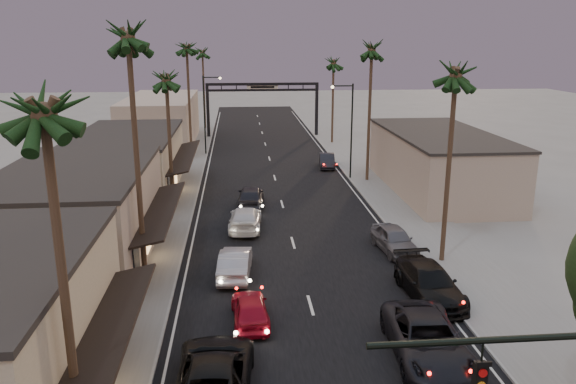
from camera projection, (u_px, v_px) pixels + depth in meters
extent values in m
plane|color=slate|center=(279.00, 194.00, 48.41)|extent=(200.00, 200.00, 0.00)
cube|color=black|center=(275.00, 180.00, 53.22)|extent=(14.00, 120.00, 0.02)
cube|color=slate|center=(181.00, 166.00, 59.10)|extent=(5.00, 92.00, 0.12)
cube|color=slate|center=(358.00, 162.00, 60.75)|extent=(5.00, 92.00, 0.12)
cube|color=gray|center=(78.00, 218.00, 33.11)|extent=(8.00, 14.00, 5.50)
cube|color=tan|center=(128.00, 164.00, 48.55)|extent=(8.00, 16.00, 5.00)
cube|color=gray|center=(161.00, 121.00, 70.51)|extent=(8.00, 20.00, 6.00)
cube|color=gray|center=(439.00, 163.00, 48.97)|extent=(8.00, 18.00, 5.00)
cylinder|color=black|center=(553.00, 337.00, 12.38)|extent=(8.40, 0.16, 0.16)
cube|color=black|center=(479.00, 382.00, 12.52)|extent=(0.28, 0.22, 1.00)
cube|color=black|center=(208.00, 111.00, 75.67)|extent=(0.40, 0.40, 7.00)
cube|color=black|center=(317.00, 110.00, 76.95)|extent=(0.40, 0.40, 7.00)
cube|color=black|center=(262.00, 84.00, 75.36)|extent=(15.20, 0.35, 0.35)
cube|color=black|center=(263.00, 90.00, 75.57)|extent=(15.20, 0.30, 0.30)
cube|color=beige|center=(262.00, 87.00, 75.45)|extent=(4.20, 0.12, 1.00)
cylinder|color=black|center=(352.00, 132.00, 52.65)|extent=(0.16, 0.16, 9.00)
cylinder|color=black|center=(342.00, 86.00, 51.43)|extent=(2.00, 0.12, 0.12)
sphere|color=#FFD899|center=(332.00, 87.00, 51.38)|extent=(0.30, 0.30, 0.30)
cylinder|color=black|center=(204.00, 116.00, 63.90)|extent=(0.16, 0.16, 9.00)
cylinder|color=black|center=(212.00, 77.00, 62.85)|extent=(2.00, 0.12, 0.12)
sphere|color=#FFD899|center=(220.00, 78.00, 62.95)|extent=(0.30, 0.30, 0.30)
cylinder|color=#38281C|center=(65.00, 302.00, 16.44)|extent=(0.28, 0.28, 11.00)
sphere|color=black|center=(41.00, 92.00, 14.83)|extent=(3.20, 3.20, 3.20)
cylinder|color=#38281C|center=(138.00, 170.00, 28.66)|extent=(0.28, 0.28, 13.00)
sphere|color=black|center=(127.00, 25.00, 26.79)|extent=(3.20, 3.20, 3.20)
cylinder|color=#38281C|center=(170.00, 148.00, 42.51)|extent=(0.28, 0.28, 10.00)
sphere|color=black|center=(166.00, 72.00, 41.03)|extent=(3.20, 3.20, 3.20)
cylinder|color=#38281C|center=(189.00, 106.00, 60.50)|extent=(0.28, 0.28, 12.00)
sphere|color=black|center=(186.00, 42.00, 58.76)|extent=(3.20, 3.20, 3.20)
cylinder|color=#38281C|center=(448.00, 173.00, 32.34)|extent=(0.28, 0.28, 11.00)
sphere|color=black|center=(457.00, 65.00, 30.73)|extent=(3.20, 3.20, 3.20)
cylinder|color=#38281C|center=(369.00, 117.00, 51.42)|extent=(0.28, 0.28, 12.00)
sphere|color=black|center=(372.00, 43.00, 49.68)|extent=(3.20, 3.20, 3.20)
cylinder|color=#38281C|center=(333.00, 104.00, 70.90)|extent=(0.28, 0.28, 10.00)
sphere|color=black|center=(334.00, 59.00, 69.42)|extent=(3.20, 3.20, 3.20)
cylinder|color=#38281C|center=(204.00, 91.00, 82.75)|extent=(0.28, 0.28, 11.00)
sphere|color=black|center=(202.00, 49.00, 81.14)|extent=(3.20, 3.20, 3.20)
imported|color=maroon|center=(250.00, 309.00, 26.38)|extent=(1.92, 4.21, 1.40)
imported|color=black|center=(214.00, 374.00, 20.92)|extent=(3.20, 6.40, 1.74)
imported|color=#99999E|center=(235.00, 263.00, 31.58)|extent=(2.05, 4.89, 1.57)
imported|color=silver|center=(245.00, 218.00, 39.40)|extent=(2.54, 5.49, 1.55)
imported|color=black|center=(251.00, 196.00, 44.71)|extent=(2.39, 5.12, 1.70)
imported|color=black|center=(427.00, 339.00, 23.38)|extent=(3.19, 6.39, 1.74)
imported|color=black|center=(429.00, 283.00, 28.84)|extent=(2.69, 5.95, 1.69)
imported|color=#525257|center=(394.00, 239.00, 35.19)|extent=(2.39, 4.87, 1.60)
imported|color=black|center=(327.00, 161.00, 58.37)|extent=(1.94, 4.47, 1.43)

